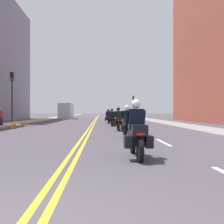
{
  "coord_description": "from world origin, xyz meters",
  "views": [
    {
      "loc": [
        0.8,
        -2.64,
        1.31
      ],
      "look_at": [
        1.96,
        22.99,
        1.27
      ],
      "focal_mm": 40.61,
      "sensor_mm": 36.0,
      "label": 1
    }
  ],
  "objects_px": {
    "motorcycle_6": "(108,116)",
    "motorcycle_3": "(112,119)",
    "motorcycle_5": "(109,116)",
    "traffic_cone_1": "(12,125)",
    "traffic_light_far": "(133,103)",
    "motorcycle_0": "(137,134)",
    "traffic_cone_0": "(23,123)",
    "traffic_cone_2": "(15,124)",
    "traffic_light_near": "(12,89)",
    "motorcycle_1": "(128,125)",
    "pedestrian_0": "(1,117)",
    "motorcycle_4": "(108,118)",
    "motorcycle_2": "(118,121)",
    "parked_truck": "(66,112)"
  },
  "relations": [
    {
      "from": "motorcycle_0",
      "to": "motorcycle_3",
      "type": "distance_m",
      "value": 15.76
    },
    {
      "from": "traffic_cone_0",
      "to": "motorcycle_1",
      "type": "bearing_deg",
      "value": -51.08
    },
    {
      "from": "motorcycle_2",
      "to": "traffic_light_near",
      "type": "relative_size",
      "value": 0.43
    },
    {
      "from": "pedestrian_0",
      "to": "motorcycle_0",
      "type": "bearing_deg",
      "value": 153.86
    },
    {
      "from": "motorcycle_6",
      "to": "motorcycle_3",
      "type": "bearing_deg",
      "value": -87.69
    },
    {
      "from": "motorcycle_3",
      "to": "traffic_cone_1",
      "type": "bearing_deg",
      "value": -156.5
    },
    {
      "from": "parked_truck",
      "to": "traffic_cone_0",
      "type": "bearing_deg",
      "value": -91.22
    },
    {
      "from": "motorcycle_0",
      "to": "traffic_cone_1",
      "type": "distance_m",
      "value": 14.57
    },
    {
      "from": "pedestrian_0",
      "to": "motorcycle_4",
      "type": "bearing_deg",
      "value": -119.35
    },
    {
      "from": "traffic_cone_0",
      "to": "traffic_light_near",
      "type": "height_order",
      "value": "traffic_light_near"
    },
    {
      "from": "traffic_cone_0",
      "to": "traffic_cone_1",
      "type": "xyz_separation_m",
      "value": [
        0.15,
        -3.14,
        -0.01
      ]
    },
    {
      "from": "motorcycle_3",
      "to": "traffic_cone_0",
      "type": "relative_size",
      "value": 3.39
    },
    {
      "from": "motorcycle_4",
      "to": "traffic_cone_2",
      "type": "relative_size",
      "value": 3.28
    },
    {
      "from": "traffic_cone_0",
      "to": "traffic_light_near",
      "type": "xyz_separation_m",
      "value": [
        -1.28,
        1.0,
        3.05
      ]
    },
    {
      "from": "motorcycle_1",
      "to": "traffic_cone_2",
      "type": "height_order",
      "value": "motorcycle_1"
    },
    {
      "from": "motorcycle_1",
      "to": "traffic_light_far",
      "type": "distance_m",
      "value": 38.42
    },
    {
      "from": "motorcycle_0",
      "to": "motorcycle_1",
      "type": "height_order",
      "value": "motorcycle_0"
    },
    {
      "from": "motorcycle_2",
      "to": "traffic_light_near",
      "type": "xyz_separation_m",
      "value": [
        -9.35,
        6.13,
        2.72
      ]
    },
    {
      "from": "traffic_cone_0",
      "to": "pedestrian_0",
      "type": "xyz_separation_m",
      "value": [
        -1.91,
        0.1,
        0.5
      ]
    },
    {
      "from": "traffic_cone_1",
      "to": "traffic_light_near",
      "type": "height_order",
      "value": "traffic_light_near"
    },
    {
      "from": "motorcycle_0",
      "to": "traffic_cone_0",
      "type": "height_order",
      "value": "motorcycle_0"
    },
    {
      "from": "motorcycle_0",
      "to": "traffic_cone_0",
      "type": "bearing_deg",
      "value": 116.64
    },
    {
      "from": "motorcycle_3",
      "to": "parked_truck",
      "type": "height_order",
      "value": "parked_truck"
    },
    {
      "from": "traffic_cone_0",
      "to": "traffic_cone_2",
      "type": "height_order",
      "value": "traffic_cone_2"
    },
    {
      "from": "traffic_cone_2",
      "to": "pedestrian_0",
      "type": "relative_size",
      "value": 0.42
    },
    {
      "from": "motorcycle_4",
      "to": "motorcycle_6",
      "type": "height_order",
      "value": "motorcycle_6"
    },
    {
      "from": "traffic_cone_0",
      "to": "motorcycle_6",
      "type": "bearing_deg",
      "value": 63.7
    },
    {
      "from": "traffic_light_near",
      "to": "traffic_light_far",
      "type": "xyz_separation_m",
      "value": [
        14.66,
        26.85,
        -0.29
      ]
    },
    {
      "from": "motorcycle_6",
      "to": "traffic_cone_1",
      "type": "bearing_deg",
      "value": -109.32
    },
    {
      "from": "motorcycle_5",
      "to": "motorcycle_6",
      "type": "distance_m",
      "value": 5.0
    },
    {
      "from": "traffic_light_far",
      "to": "motorcycle_6",
      "type": "bearing_deg",
      "value": -114.74
    },
    {
      "from": "motorcycle_6",
      "to": "parked_truck",
      "type": "relative_size",
      "value": 0.33
    },
    {
      "from": "motorcycle_6",
      "to": "traffic_cone_0",
      "type": "height_order",
      "value": "motorcycle_6"
    },
    {
      "from": "motorcycle_1",
      "to": "motorcycle_5",
      "type": "xyz_separation_m",
      "value": [
        -0.17,
        21.35,
        -0.0
      ]
    },
    {
      "from": "motorcycle_3",
      "to": "traffic_cone_1",
      "type": "relative_size",
      "value": 3.47
    },
    {
      "from": "motorcycle_5",
      "to": "pedestrian_0",
      "type": "bearing_deg",
      "value": -128.68
    },
    {
      "from": "motorcycle_4",
      "to": "traffic_cone_2",
      "type": "height_order",
      "value": "motorcycle_4"
    },
    {
      "from": "motorcycle_2",
      "to": "motorcycle_5",
      "type": "distance_m",
      "value": 16.35
    },
    {
      "from": "motorcycle_4",
      "to": "traffic_cone_1",
      "type": "distance_m",
      "value": 11.4
    },
    {
      "from": "motorcycle_6",
      "to": "traffic_light_far",
      "type": "distance_m",
      "value": 13.05
    },
    {
      "from": "traffic_cone_0",
      "to": "traffic_light_near",
      "type": "distance_m",
      "value": 3.46
    },
    {
      "from": "traffic_cone_1",
      "to": "pedestrian_0",
      "type": "distance_m",
      "value": 3.87
    },
    {
      "from": "motorcycle_3",
      "to": "traffic_cone_2",
      "type": "height_order",
      "value": "motorcycle_3"
    },
    {
      "from": "traffic_cone_1",
      "to": "pedestrian_0",
      "type": "relative_size",
      "value": 0.4
    },
    {
      "from": "pedestrian_0",
      "to": "motorcycle_3",
      "type": "bearing_deg",
      "value": -147.2
    },
    {
      "from": "traffic_cone_2",
      "to": "traffic_light_far",
      "type": "bearing_deg",
      "value": 66.26
    },
    {
      "from": "motorcycle_3",
      "to": "motorcycle_6",
      "type": "bearing_deg",
      "value": 89.21
    },
    {
      "from": "motorcycle_5",
      "to": "motorcycle_1",
      "type": "bearing_deg",
      "value": -86.48
    },
    {
      "from": "traffic_light_far",
      "to": "pedestrian_0",
      "type": "xyz_separation_m",
      "value": [
        -15.29,
        -27.76,
        -2.26
      ]
    },
    {
      "from": "motorcycle_3",
      "to": "parked_truck",
      "type": "distance_m",
      "value": 25.39
    }
  ]
}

